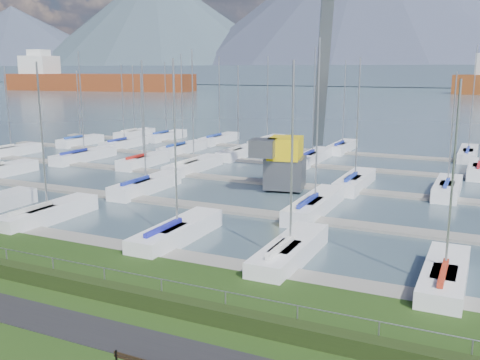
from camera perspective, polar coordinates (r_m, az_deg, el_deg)
The scene contains 9 objects.
path at distance 22.43m, azimuth -17.10°, elevation -14.71°, with size 160.00×2.00×0.04m, color black.
water at distance 278.14m, azimuth 22.56°, elevation 8.78°, with size 800.00×540.00×0.20m, color #40535E.
hedge at distance 24.06m, azimuth -12.93°, elevation -11.71°, with size 80.00×0.70×0.70m, color black.
fence at distance 24.03m, azimuth -12.43°, elevation -9.52°, with size 0.04×0.04×80.00m, color gray.
foothill at distance 347.90m, azimuth 23.27°, elevation 10.20°, with size 900.00×80.00×12.00m, color #455465.
docks at distance 46.86m, azimuth 7.30°, elevation -0.70°, with size 90.00×41.60×0.25m.
crane at distance 45.88m, azimuth 5.99°, elevation 6.09°, with size 6.66×13.19×22.35m.
cargo_ship_west at distance 267.72m, azimuth -15.64°, elevation 10.01°, with size 93.73×31.29×21.50m.
sailboat_fleet at distance 50.36m, azimuth 5.64°, elevation 6.69°, with size 76.14×50.21×13.82m.
Camera 1 is at (13.91, -17.60, 9.81)m, focal length 40.00 mm.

